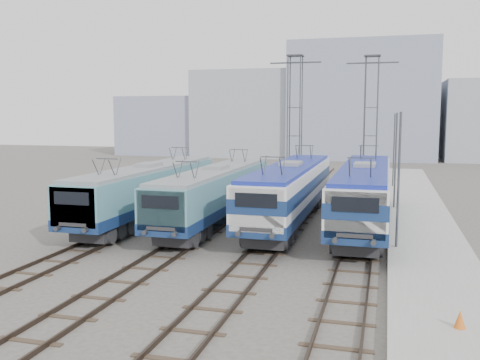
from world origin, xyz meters
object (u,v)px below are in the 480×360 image
catenary_tower_west (295,117)px  safety_cone (460,319)px  mast_mid (395,163)px  mast_front (398,183)px  locomotive_center_left (215,191)px  locomotive_far_right (364,190)px  mast_rear (394,152)px  locomotive_far_left (148,188)px  locomotive_center_right (290,188)px  catenary_tower_east (371,117)px

catenary_tower_west → safety_cone: 32.46m
mast_mid → catenary_tower_west: bearing=137.1°
catenary_tower_west → mast_front: catenary_tower_west is taller
locomotive_center_left → mast_mid: size_ratio=2.46×
locomotive_far_right → catenary_tower_west: catenary_tower_west is taller
mast_rear → mast_mid: bearing=-90.0°
mast_front → locomotive_center_left: bearing=159.0°
locomotive_far_left → mast_front: 15.90m
locomotive_far_left → catenary_tower_west: size_ratio=1.46×
locomotive_center_right → catenary_tower_east: size_ratio=1.53×
safety_cone → mast_rear: bearing=92.9°
locomotive_center_right → safety_cone: locomotive_center_right is taller
locomotive_far_left → safety_cone: locomotive_far_left is taller
catenary_tower_east → mast_mid: 10.69m
mast_mid → mast_rear: size_ratio=1.00×
mast_mid → mast_rear: 12.00m
locomotive_center_right → catenary_tower_west: 15.37m
locomotive_far_left → locomotive_center_right: size_ratio=0.96×
locomotive_center_right → locomotive_far_left: bearing=-170.6°
catenary_tower_west → catenary_tower_east: size_ratio=1.00×
catenary_tower_west → mast_rear: (8.60, 4.00, -3.14)m
catenary_tower_east → safety_cone: catenary_tower_east is taller
locomotive_far_left → locomotive_far_right: bearing=5.9°
locomotive_far_left → locomotive_center_right: locomotive_center_right is taller
locomotive_far_right → locomotive_center_right: bearing=178.9°
locomotive_center_right → catenary_tower_west: bearing=98.8°
locomotive_far_right → mast_mid: mast_mid is taller
catenary_tower_east → mast_front: bearing=-84.5°
catenary_tower_west → safety_cone: (10.35, -30.16, -6.06)m
locomotive_far_left → mast_rear: 25.30m
catenary_tower_east → mast_front: 22.32m
catenary_tower_west → safety_cone: catenary_tower_west is taller
locomotive_far_left → locomotive_center_right: bearing=9.4°
locomotive_far_right → catenary_tower_west: bearing=114.7°
locomotive_far_left → mast_rear: (15.35, 20.07, 1.31)m
catenary_tower_west → safety_cone: size_ratio=21.44×
locomotive_far_left → catenary_tower_east: size_ratio=1.46×
catenary_tower_west → mast_front: size_ratio=1.71×
locomotive_center_left → mast_front: mast_front is taller
mast_front → mast_rear: (0.00, 24.00, 0.00)m
locomotive_far_left → locomotive_center_left: size_ratio=1.02×
locomotive_far_right → catenary_tower_east: size_ratio=1.55×
mast_mid → mast_rear: bearing=90.0°
mast_rear → safety_cone: 34.33m
locomotive_center_left → catenary_tower_east: 20.36m
catenary_tower_west → mast_mid: 12.16m
catenary_tower_east → safety_cone: size_ratio=21.44×
locomotive_center_left → mast_mid: mast_mid is taller
mast_front → mast_mid: size_ratio=1.00×
catenary_tower_west → catenary_tower_east: (6.50, 2.00, 0.00)m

